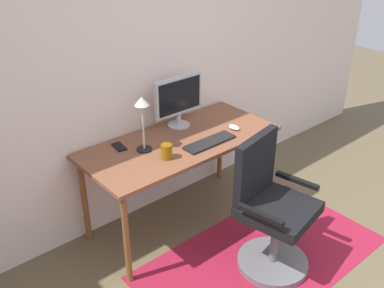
# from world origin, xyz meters

# --- Properties ---
(wall_back) EXTENTS (6.00, 0.10, 2.60)m
(wall_back) POSITION_xyz_m (0.00, 2.20, 1.30)
(wall_back) COLOR silver
(wall_back) RESTS_ON ground
(area_rug) EXTENTS (1.83, 1.02, 0.01)m
(area_rug) POSITION_xyz_m (0.19, 1.04, 0.00)
(area_rug) COLOR maroon
(area_rug) RESTS_ON ground
(desk) EXTENTS (1.53, 0.69, 0.76)m
(desk) POSITION_xyz_m (0.02, 1.78, 0.69)
(desk) COLOR brown
(desk) RESTS_ON ground
(monitor) EXTENTS (0.44, 0.18, 0.41)m
(monitor) POSITION_xyz_m (0.17, 1.99, 1.00)
(monitor) COLOR #B2B2B7
(monitor) RESTS_ON desk
(keyboard) EXTENTS (0.43, 0.13, 0.02)m
(keyboard) POSITION_xyz_m (0.15, 1.60, 0.77)
(keyboard) COLOR black
(keyboard) RESTS_ON desk
(computer_mouse) EXTENTS (0.06, 0.10, 0.03)m
(computer_mouse) POSITION_xyz_m (0.46, 1.65, 0.78)
(computer_mouse) COLOR white
(computer_mouse) RESTS_ON desk
(coffee_cup) EXTENTS (0.08, 0.08, 0.11)m
(coffee_cup) POSITION_xyz_m (-0.23, 1.63, 0.82)
(coffee_cup) COLOR #80530B
(coffee_cup) RESTS_ON desk
(cell_phone) EXTENTS (0.09, 0.15, 0.01)m
(cell_phone) POSITION_xyz_m (-0.40, 1.99, 0.77)
(cell_phone) COLOR black
(cell_phone) RESTS_ON desk
(desk_lamp) EXTENTS (0.11, 0.11, 0.41)m
(desk_lamp) POSITION_xyz_m (-0.28, 1.83, 1.05)
(desk_lamp) COLOR black
(desk_lamp) RESTS_ON desk
(office_chair) EXTENTS (0.60, 0.55, 1.00)m
(office_chair) POSITION_xyz_m (0.18, 1.00, 0.43)
(office_chair) COLOR slate
(office_chair) RESTS_ON ground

